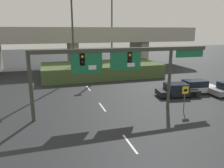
% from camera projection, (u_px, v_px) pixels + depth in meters
% --- Properties ---
extents(lane_markings, '(0.14, 23.12, 0.01)m').
position_uv_depth(lane_markings, '(94.00, 96.00, 23.07)').
color(lane_markings, silver).
rests_on(lane_markings, ground).
extents(signal_gantry, '(15.17, 0.44, 5.41)m').
position_uv_depth(signal_gantry, '(119.00, 61.00, 17.68)').
color(signal_gantry, '#383D33').
rests_on(signal_gantry, ground).
extents(speed_limit_sign, '(0.60, 0.11, 2.28)m').
position_uv_depth(speed_limit_sign, '(185.00, 95.00, 18.33)').
color(speed_limit_sign, '#4C4C4C').
rests_on(speed_limit_sign, ground).
extents(highway_light_pole_near, '(0.70, 0.36, 16.42)m').
position_uv_depth(highway_light_pole_near, '(112.00, 19.00, 36.43)').
color(highway_light_pole_near, '#383D33').
rests_on(highway_light_pole_near, ground).
extents(highway_light_pole_far, '(0.70, 0.36, 15.72)m').
position_uv_depth(highway_light_pole_far, '(72.00, 19.00, 28.95)').
color(highway_light_pole_far, '#383D33').
rests_on(highway_light_pole_far, ground).
extents(overpass_bridge, '(45.45, 7.71, 7.28)m').
position_uv_depth(overpass_bridge, '(72.00, 40.00, 38.75)').
color(overpass_bridge, '#A39E93').
rests_on(overpass_bridge, ground).
extents(grass_embankment, '(17.37, 8.08, 1.90)m').
position_uv_depth(grass_embankment, '(101.00, 70.00, 33.20)').
color(grass_embankment, '#42562D').
rests_on(grass_embankment, ground).
extents(parked_sedan_near_right, '(4.56, 2.47, 1.38)m').
position_uv_depth(parked_sedan_near_right, '(177.00, 90.00, 23.00)').
color(parked_sedan_near_right, black).
rests_on(parked_sedan_near_right, ground).
extents(parked_sedan_mid_right, '(4.77, 2.12, 1.44)m').
position_uv_depth(parked_sedan_mid_right, '(196.00, 87.00, 24.24)').
color(parked_sedan_mid_right, silver).
rests_on(parked_sedan_mid_right, ground).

